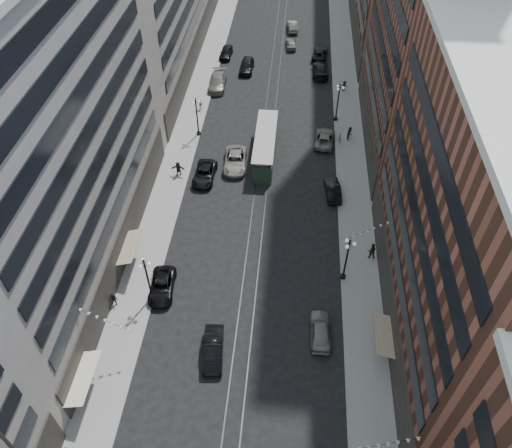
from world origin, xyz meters
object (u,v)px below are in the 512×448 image
(car_9, at_px, (226,52))
(pedestrian_8, at_px, (340,138))
(pedestrian_7, at_px, (372,251))
(lamppost_se_mid, at_px, (338,101))
(lamppost_se_far, at_px, (347,258))
(car_extra_0, at_px, (291,44))
(car_2, at_px, (162,286))
(pedestrian_6, at_px, (200,104))
(pedestrian_9, at_px, (344,86))
(car_12, at_px, (320,70))
(pedestrian_extra_0, at_px, (350,133))
(lamppost_sw_far, at_px, (148,278))
(car_5, at_px, (213,349))
(pedestrian_5, at_px, (178,168))
(car_8, at_px, (217,82))
(car_extra_1, at_px, (235,161))
(car_11, at_px, (324,138))
(car_10, at_px, (333,189))
(car_7, at_px, (205,174))
(lamppost_sw_mid, at_px, (197,115))
(car_extra_2, at_px, (320,54))
(streetcar, at_px, (265,147))
(car_14, at_px, (293,26))
(pedestrian_2, at_px, (114,300))
(car_4, at_px, (320,330))
(car_13, at_px, (247,66))

(car_9, relative_size, pedestrian_8, 2.83)
(pedestrian_7, bearing_deg, lamppost_se_mid, -77.81)
(lamppost_se_far, height_order, car_extra_0, lamppost_se_far)
(car_2, distance_m, pedestrian_6, 32.17)
(car_2, height_order, pedestrian_9, pedestrian_9)
(car_12, height_order, pedestrian_extra_0, pedestrian_extra_0)
(car_9, xyz_separation_m, pedestrian_8, (17.86, -22.68, 0.18))
(lamppost_sw_far, distance_m, car_5, 9.02)
(pedestrian_5, xyz_separation_m, pedestrian_7, (22.33, -11.52, 0.06))
(car_8, xyz_separation_m, car_extra_1, (4.85, -18.70, -0.06))
(pedestrian_7, bearing_deg, car_9, -58.68)
(car_12, distance_m, pedestrian_8, 18.23)
(car_5, distance_m, car_11, 33.72)
(lamppost_sw_far, height_order, car_5, lamppost_sw_far)
(lamppost_sw_far, relative_size, car_10, 1.20)
(car_7, height_order, pedestrian_6, pedestrian_6)
(car_10, bearing_deg, pedestrian_9, -101.73)
(pedestrian_9, bearing_deg, car_11, -127.65)
(car_2, bearing_deg, lamppost_se_mid, 56.47)
(car_12, relative_size, pedestrian_extra_0, 3.14)
(lamppost_sw_mid, height_order, pedestrian_5, lamppost_sw_mid)
(car_extra_2, bearing_deg, car_8, 41.44)
(lamppost_sw_mid, height_order, streetcar, lamppost_sw_mid)
(lamppost_sw_mid, xyz_separation_m, car_14, (11.44, 33.27, -2.33))
(car_14, bearing_deg, pedestrian_9, 105.72)
(lamppost_se_mid, relative_size, car_extra_0, 1.37)
(car_5, relative_size, pedestrian_9, 2.95)
(car_8, distance_m, car_extra_1, 19.32)
(car_7, bearing_deg, pedestrian_2, -104.27)
(car_extra_0, bearing_deg, car_2, 72.09)
(streetcar, relative_size, pedestrian_8, 7.23)
(pedestrian_2, bearing_deg, car_5, -20.71)
(lamppost_sw_far, height_order, car_10, lamppost_sw_far)
(lamppost_se_mid, distance_m, car_5, 39.32)
(car_8, xyz_separation_m, car_10, (16.80, -23.03, -0.12))
(lamppost_se_far, bearing_deg, car_14, 97.05)
(car_2, height_order, car_14, car_14)
(car_9, bearing_deg, car_14, 48.48)
(pedestrian_6, height_order, car_extra_1, pedestrian_6)
(pedestrian_6, bearing_deg, lamppost_se_mid, -158.40)
(car_4, distance_m, pedestrian_7, 11.05)
(car_2, relative_size, car_extra_1, 0.84)
(lamppost_se_mid, bearing_deg, car_extra_0, 107.97)
(pedestrian_7, bearing_deg, car_extra_0, -72.46)
(pedestrian_5, bearing_deg, lamppost_se_mid, 38.59)
(lamppost_se_mid, bearing_deg, pedestrian_2, -123.17)
(lamppost_se_far, height_order, car_extra_2, lamppost_se_far)
(car_2, relative_size, pedestrian_8, 3.12)
(lamppost_se_far, height_order, car_13, lamppost_se_far)
(car_9, distance_m, car_extra_2, 15.46)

